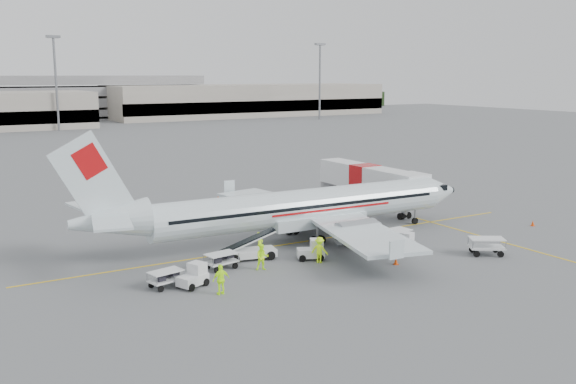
% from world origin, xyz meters
% --- Properties ---
extents(ground, '(360.00, 360.00, 0.00)m').
position_xyz_m(ground, '(0.00, 0.00, 0.00)').
color(ground, '#56595B').
extents(stripe_lead, '(44.00, 0.20, 0.01)m').
position_xyz_m(stripe_lead, '(0.00, 0.00, 0.01)').
color(stripe_lead, yellow).
rests_on(stripe_lead, ground).
extents(stripe_cross, '(0.20, 20.00, 0.01)m').
position_xyz_m(stripe_cross, '(14.00, -8.00, 0.01)').
color(stripe_cross, yellow).
rests_on(stripe_cross, ground).
extents(terminal_east, '(90.00, 26.00, 10.00)m').
position_xyz_m(terminal_east, '(70.00, 145.00, 5.00)').
color(terminal_east, gray).
rests_on(terminal_east, ground).
extents(parking_garage, '(62.00, 24.00, 14.00)m').
position_xyz_m(parking_garage, '(25.00, 160.00, 7.00)').
color(parking_garage, slate).
rests_on(parking_garage, ground).
extents(treeline, '(300.00, 3.00, 6.00)m').
position_xyz_m(treeline, '(0.00, 175.00, 3.00)').
color(treeline, black).
rests_on(treeline, ground).
extents(mast_center, '(3.20, 1.20, 22.00)m').
position_xyz_m(mast_center, '(5.00, 118.00, 11.00)').
color(mast_center, slate).
rests_on(mast_center, ground).
extents(mast_east, '(3.20, 1.20, 22.00)m').
position_xyz_m(mast_east, '(80.00, 118.00, 11.00)').
color(mast_east, slate).
rests_on(mast_east, ground).
extents(aircraft, '(35.10, 27.98, 9.42)m').
position_xyz_m(aircraft, '(0.67, 0.50, 4.71)').
color(aircraft, silver).
rests_on(aircraft, ground).
extents(jet_bridge, '(3.23, 16.72, 4.39)m').
position_xyz_m(jet_bridge, '(12.72, 8.22, 2.19)').
color(jet_bridge, silver).
rests_on(jet_bridge, ground).
extents(belt_loader, '(5.22, 2.82, 2.68)m').
position_xyz_m(belt_loader, '(-5.69, -2.18, 1.34)').
color(belt_loader, silver).
rests_on(belt_loader, ground).
extents(tug_fore, '(2.22, 1.76, 1.51)m').
position_xyz_m(tug_fore, '(5.00, -6.62, 0.75)').
color(tug_fore, silver).
rests_on(tug_fore, ground).
extents(tug_mid, '(2.23, 1.84, 1.50)m').
position_xyz_m(tug_mid, '(-1.95, -4.50, 0.75)').
color(tug_mid, silver).
rests_on(tug_mid, ground).
extents(tug_aft, '(2.22, 1.79, 1.50)m').
position_xyz_m(tug_aft, '(-11.74, -5.86, 0.75)').
color(tug_aft, silver).
rests_on(tug_aft, ground).
extents(cart_loaded_a, '(2.36, 1.62, 1.14)m').
position_xyz_m(cart_loaded_a, '(-8.55, -3.31, 0.57)').
color(cart_loaded_a, silver).
rests_on(cart_loaded_a, ground).
extents(cart_loaded_b, '(2.35, 1.69, 1.11)m').
position_xyz_m(cart_loaded_b, '(-13.23, -5.08, 0.55)').
color(cart_loaded_b, silver).
rests_on(cart_loaded_b, ground).
extents(cart_empty_a, '(2.62, 1.67, 1.31)m').
position_xyz_m(cart_empty_a, '(5.76, -4.76, 0.66)').
color(cart_empty_a, silver).
rests_on(cart_empty_a, ground).
extents(cart_empty_b, '(2.93, 2.60, 1.31)m').
position_xyz_m(cart_empty_b, '(10.01, -10.25, 0.66)').
color(cart_empty_b, silver).
rests_on(cart_empty_b, ground).
extents(cone_nose, '(0.33, 0.33, 0.53)m').
position_xyz_m(cone_nose, '(20.77, -5.82, 0.27)').
color(cone_nose, '#E03F07').
rests_on(cone_nose, ground).
extents(cone_port, '(0.42, 0.42, 0.69)m').
position_xyz_m(cone_port, '(1.51, 19.14, 0.34)').
color(cone_port, '#E03F07').
rests_on(cone_port, ground).
extents(cone_stbd, '(0.32, 0.32, 0.53)m').
position_xyz_m(cone_stbd, '(2.57, -8.70, 0.26)').
color(cone_stbd, '#E03F07').
rests_on(cone_stbd, ground).
extents(crew_a, '(0.76, 0.70, 1.74)m').
position_xyz_m(crew_a, '(-4.55, -1.53, 0.87)').
color(crew_a, '#BFFA11').
rests_on(crew_a, ground).
extents(crew_b, '(1.09, 0.97, 1.84)m').
position_xyz_m(crew_b, '(-6.23, -4.99, 0.92)').
color(crew_b, '#BFFA11').
rests_on(crew_b, ground).
extents(crew_c, '(1.30, 1.40, 1.89)m').
position_xyz_m(crew_c, '(-1.85, -5.52, 0.94)').
color(crew_c, '#BFFA11').
rests_on(crew_c, ground).
extents(crew_d, '(1.14, 0.50, 1.92)m').
position_xyz_m(crew_d, '(-10.78, -8.07, 0.96)').
color(crew_d, '#BFFA11').
rests_on(crew_d, ground).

